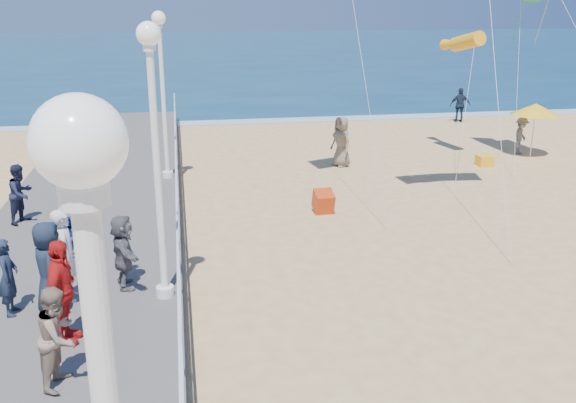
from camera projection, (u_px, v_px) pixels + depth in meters
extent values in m
plane|color=#DBB272|center=(417.00, 294.00, 13.86)|extent=(160.00, 160.00, 0.00)
cube|color=navy|center=(217.00, 52.00, 74.87)|extent=(160.00, 90.00, 0.05)
cube|color=white|center=(275.00, 121.00, 33.09)|extent=(160.00, 1.20, 0.04)
cube|color=#645F5B|center=(55.00, 313.00, 12.58)|extent=(5.00, 44.00, 0.40)
cube|color=white|center=(178.00, 246.00, 12.60)|extent=(0.05, 42.00, 0.06)
cube|color=white|center=(179.00, 269.00, 12.75)|extent=(0.05, 42.00, 0.04)
sphere|color=white|center=(79.00, 142.00, 2.87)|extent=(0.44, 0.44, 0.44)
cylinder|color=white|center=(165.00, 291.00, 12.84)|extent=(0.36, 0.36, 0.20)
cylinder|color=white|center=(158.00, 178.00, 12.12)|extent=(0.14, 0.14, 4.70)
sphere|color=white|center=(148.00, 34.00, 11.32)|extent=(0.44, 0.44, 0.44)
cylinder|color=white|center=(168.00, 174.00, 21.29)|extent=(0.36, 0.36, 0.20)
cylinder|color=white|center=(164.00, 104.00, 20.57)|extent=(0.14, 0.14, 4.70)
sphere|color=white|center=(159.00, 18.00, 19.76)|extent=(0.44, 0.44, 0.44)
imported|color=silver|center=(66.00, 255.00, 12.47)|extent=(0.53, 0.73, 1.87)
imported|color=#2E40AD|center=(74.00, 236.00, 12.54)|extent=(0.36, 0.43, 0.82)
imported|color=#192339|center=(8.00, 277.00, 11.92)|extent=(0.37, 0.55, 1.51)
imported|color=gray|center=(58.00, 336.00, 9.71)|extent=(0.80, 0.92, 1.63)
imported|color=red|center=(62.00, 292.00, 10.87)|extent=(0.63, 1.16, 1.88)
imported|color=#172132|center=(50.00, 268.00, 11.92)|extent=(0.73, 0.98, 1.82)
imported|color=#5B5A60|center=(123.00, 251.00, 13.04)|extent=(0.72, 1.51, 1.57)
imported|color=#979068|center=(71.00, 177.00, 18.15)|extent=(0.68, 0.75, 1.71)
imported|color=#171C34|center=(21.00, 194.00, 16.83)|extent=(0.89, 0.96, 1.58)
imported|color=slate|center=(521.00, 136.00, 25.97)|extent=(1.08, 1.09, 1.50)
imported|color=#192739|center=(460.00, 105.00, 32.59)|extent=(1.09, 0.65, 1.74)
imported|color=#7B6D55|center=(341.00, 141.00, 24.03)|extent=(0.96, 1.10, 1.90)
cube|color=#BF0D0B|center=(323.00, 204.00, 18.92)|extent=(0.59, 0.74, 0.74)
cylinder|color=white|center=(533.00, 134.00, 25.50)|extent=(0.05, 0.05, 1.80)
cone|color=yellow|center=(536.00, 109.00, 25.19)|extent=(1.90, 1.90, 0.45)
cube|color=yellow|center=(485.00, 161.00, 24.27)|extent=(0.55, 0.55, 0.40)
cylinder|color=#FFA715|center=(467.00, 42.00, 24.10)|extent=(1.02, 2.75, 1.10)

